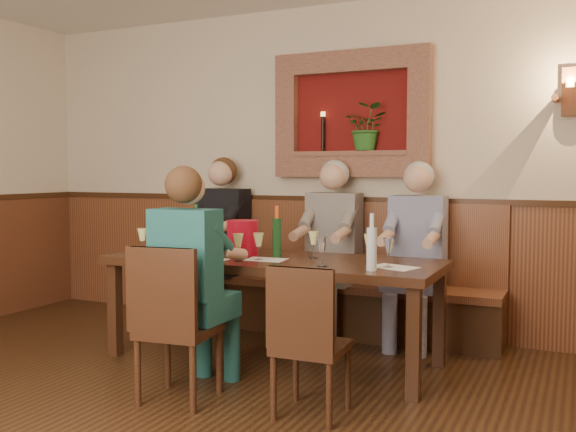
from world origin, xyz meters
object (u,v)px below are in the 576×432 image
person_bench_right (414,270)px  water_bottle (372,247)px  wine_bottle_green_b (196,232)px  person_chair_front (194,299)px  spittoon_bucket (243,238)px  person_bench_left (218,254)px  wine_bottle_green_a (277,236)px  chair_near_right (310,372)px  dining_table (272,268)px  person_bench_mid (330,263)px  bench (321,293)px  chair_near_left (178,356)px

person_bench_right → water_bottle: 1.14m
wine_bottle_green_b → person_bench_right: bearing=25.9°
person_chair_front → spittoon_bucket: person_chair_front is taller
person_chair_front → wine_bottle_green_b: size_ratio=3.84×
person_bench_left → water_bottle: size_ratio=4.17×
person_chair_front → wine_bottle_green_a: bearing=78.3°
chair_near_right → person_chair_front: 0.88m
wine_bottle_green_b → spittoon_bucket: bearing=-9.0°
dining_table → person_bench_left: person_bench_left is taller
dining_table → person_bench_mid: size_ratio=1.64×
dining_table → wine_bottle_green_a: bearing=71.8°
bench → water_bottle: (0.82, -1.21, 0.57)m
person_bench_mid → person_bench_right: size_ratio=1.01×
bench → chair_near_left: 1.91m
person_bench_right → spittoon_bucket: bearing=-143.1°
dining_table → chair_near_left: chair_near_left is taller
chair_near_right → person_bench_left: bearing=131.9°
wine_bottle_green_b → water_bottle: (1.52, -0.36, -0.00)m
person_bench_mid → spittoon_bucket: person_bench_mid is taller
chair_near_left → spittoon_bucket: bearing=89.3°
wine_bottle_green_a → water_bottle: size_ratio=1.04×
bench → chair_near_right: size_ratio=3.50×
water_bottle → dining_table: bearing=162.2°
person_bench_mid → spittoon_bucket: 0.93m
person_bench_left → chair_near_right: bearing=-46.2°
water_bottle → person_bench_mid: bearing=122.6°
person_chair_front → person_bench_mid: bearing=80.4°
wine_bottle_green_a → water_bottle: (0.81, -0.31, -0.01)m
dining_table → wine_bottle_green_b: wine_bottle_green_b is taller
person_bench_mid → chair_near_right: bearing=-72.3°
bench → chair_near_right: 1.90m
person_chair_front → chair_near_left: bearing=-89.3°
bench → person_bench_left: size_ratio=2.01×
person_bench_right → water_bottle: size_ratio=4.04×
bench → spittoon_bucket: bearing=-105.6°
person_bench_left → person_bench_right: 1.78m
spittoon_bucket → person_bench_left: bearing=130.9°
chair_near_left → spittoon_bucket: 1.16m
person_bench_left → wine_bottle_green_a: size_ratio=4.02×
person_bench_left → spittoon_bucket: 1.10m
bench → person_chair_front: bearing=-95.2°
chair_near_left → person_bench_mid: bearing=74.8°
person_chair_front → water_bottle: person_chair_front is taller
person_bench_left → chair_near_left: bearing=-65.9°
person_bench_left → person_bench_mid: person_bench_left is taller
chair_near_left → dining_table: bearing=74.3°
chair_near_right → wine_bottle_green_a: bearing=123.8°
dining_table → person_bench_left: size_ratio=1.61×
person_bench_left → person_bench_mid: size_ratio=1.02×
person_bench_mid → chair_near_left: bearing=-98.6°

